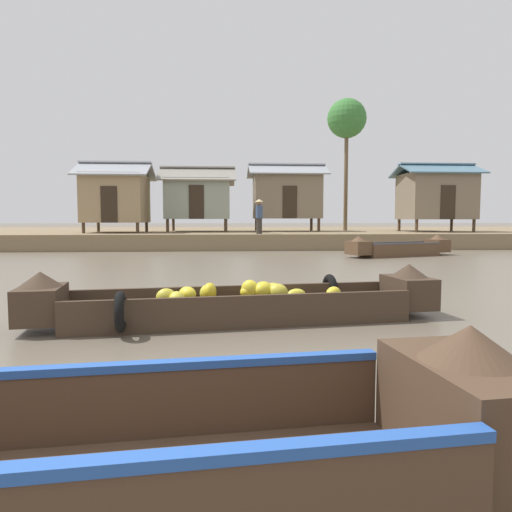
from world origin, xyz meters
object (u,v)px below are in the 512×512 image
(fishing_skiff_distant, at_px, (399,248))
(stilt_house_mid_right, at_px, (287,195))
(stilt_house_right, at_px, (436,195))
(palm_tree_near, at_px, (347,120))
(banana_boat, at_px, (239,303))
(vendor_person, at_px, (259,214))
(stilt_house_mid_left, at_px, (198,198))
(stilt_house_left, at_px, (116,197))

(fishing_skiff_distant, bearing_deg, stilt_house_mid_right, 109.41)
(fishing_skiff_distant, xyz_separation_m, stilt_house_right, (4.95, 7.59, 2.48))
(palm_tree_near, bearing_deg, fishing_skiff_distant, -93.68)
(fishing_skiff_distant, xyz_separation_m, palm_tree_near, (0.70, 10.91, 7.24))
(fishing_skiff_distant, distance_m, stilt_house_mid_right, 10.08)
(banana_boat, bearing_deg, stilt_house_right, 58.41)
(stilt_house_right, relative_size, vendor_person, 2.58)
(fishing_skiff_distant, bearing_deg, vendor_person, 140.37)
(fishing_skiff_distant, height_order, palm_tree_near, palm_tree_near)
(stilt_house_right, distance_m, palm_tree_near, 7.19)
(stilt_house_mid_left, bearing_deg, banana_boat, -85.62)
(stilt_house_mid_left, bearing_deg, palm_tree_near, 11.94)
(stilt_house_left, distance_m, stilt_house_right, 17.52)
(banana_boat, height_order, palm_tree_near, palm_tree_near)
(stilt_house_mid_left, height_order, vendor_person, stilt_house_mid_left)
(stilt_house_mid_left, xyz_separation_m, vendor_person, (3.12, -4.66, -0.97))
(banana_boat, bearing_deg, fishing_skiff_distant, 59.47)
(stilt_house_mid_left, distance_m, stilt_house_mid_right, 5.12)
(stilt_house_mid_right, xyz_separation_m, vendor_person, (-1.99, -4.87, -1.17))
(palm_tree_near, height_order, vendor_person, palm_tree_near)
(banana_boat, relative_size, stilt_house_mid_left, 1.40)
(stilt_house_left, height_order, stilt_house_mid_left, stilt_house_left)
(banana_boat, height_order, vendor_person, vendor_person)
(stilt_house_mid_left, height_order, palm_tree_near, palm_tree_near)
(fishing_skiff_distant, distance_m, stilt_house_mid_left, 12.50)
(stilt_house_left, relative_size, palm_tree_near, 0.47)
(fishing_skiff_distant, bearing_deg, stilt_house_mid_left, 132.86)
(palm_tree_near, xyz_separation_m, vendor_person, (-5.93, -6.58, -5.86))
(stilt_house_right, bearing_deg, fishing_skiff_distant, -123.13)
(fishing_skiff_distant, relative_size, stilt_house_mid_left, 1.09)
(fishing_skiff_distant, bearing_deg, banana_boat, -120.53)
(palm_tree_near, relative_size, vendor_person, 4.87)
(stilt_house_mid_right, height_order, vendor_person, stilt_house_mid_right)
(stilt_house_mid_left, bearing_deg, stilt_house_mid_right, 2.31)
(banana_boat, bearing_deg, stilt_house_left, 107.06)
(banana_boat, xyz_separation_m, palm_tree_near, (7.48, 22.40, 7.28))
(stilt_house_left, xyz_separation_m, stilt_house_right, (17.52, 0.23, 0.18))
(fishing_skiff_distant, bearing_deg, palm_tree_near, 86.32)
(palm_tree_near, bearing_deg, stilt_house_mid_left, -168.06)
(palm_tree_near, bearing_deg, banana_boat, -108.46)
(stilt_house_left, relative_size, stilt_house_right, 0.88)
(banana_boat, bearing_deg, stilt_house_mid_right, 80.30)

